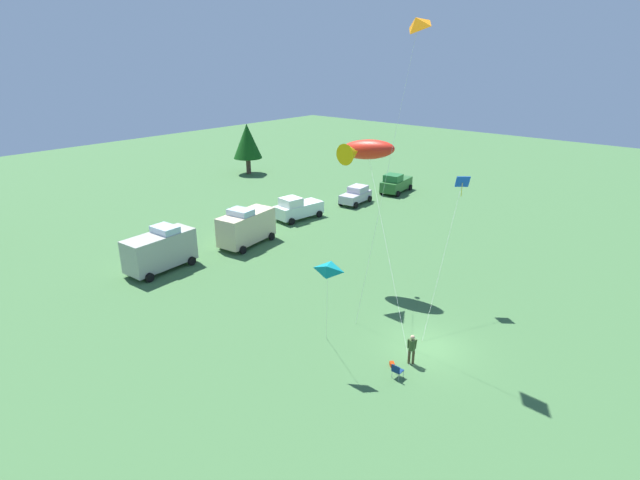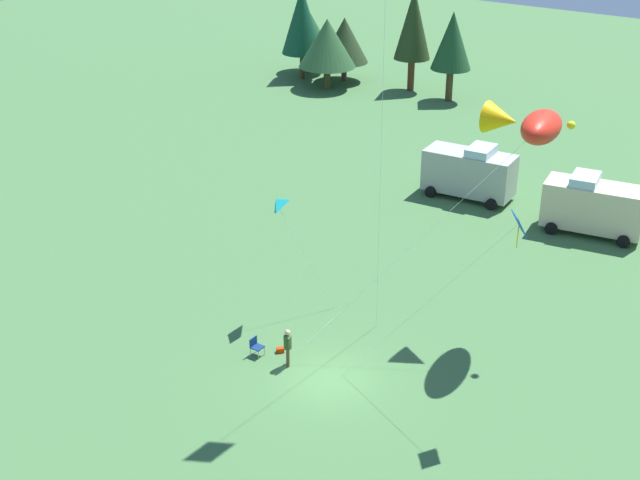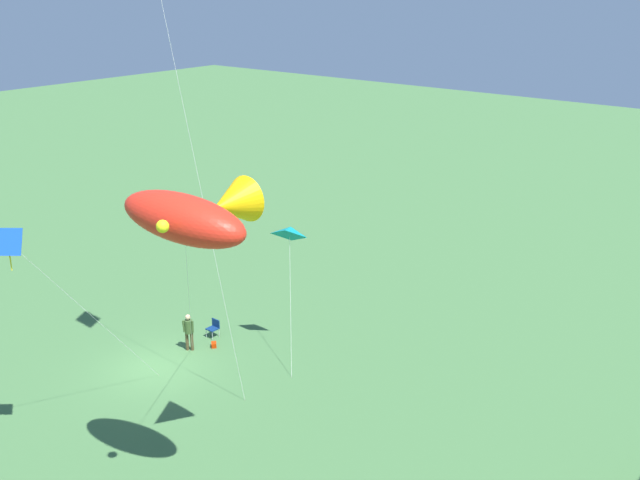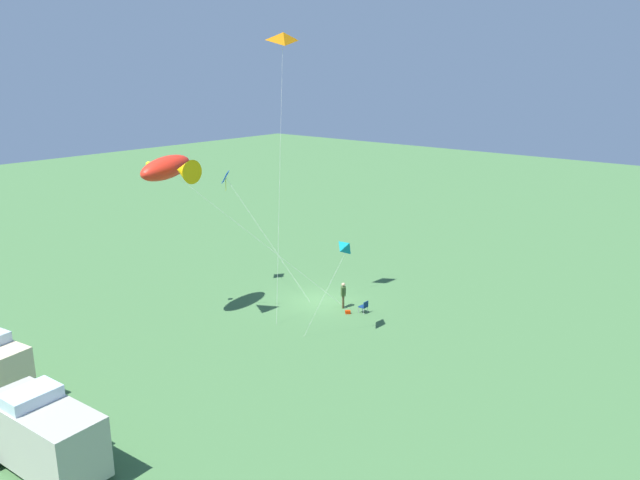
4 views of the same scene
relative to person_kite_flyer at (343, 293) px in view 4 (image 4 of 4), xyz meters
name	(u,v)px [view 4 (image 4 of 4)]	position (x,y,z in m)	size (l,w,h in m)	color
ground_plane	(319,301)	(2.02, 0.07, -1.02)	(160.00, 160.00, 0.00)	#3F6A3A
person_kite_flyer	(343,293)	(0.00, 0.00, 0.00)	(0.47, 0.50, 1.74)	#483C23
folding_chair	(364,306)	(-1.62, -0.13, -0.53)	(0.49, 0.49, 0.82)	navy
backpack_on_grass	(348,312)	(-0.87, 0.63, -0.91)	(0.32, 0.22, 0.22)	#C22C05
van_motorhome_grey	(44,434)	(-1.73, 21.13, 0.62)	(5.54, 2.91, 3.34)	#A5A497
kite_large_fish	(170,169)	(6.53, 8.30, 8.60)	(8.43, 10.52, 10.48)	red
kite_delta_orange	(283,37)	(2.62, 2.59, 16.02)	(1.97, 3.15, 17.53)	orange
kite_diamond_blue	(228,181)	(8.55, 2.05, 6.77)	(6.87, 1.94, 8.45)	blue
kite_delta_teal	(350,247)	(-3.05, 3.42, 4.50)	(2.62, 2.41, 5.93)	#0D848A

